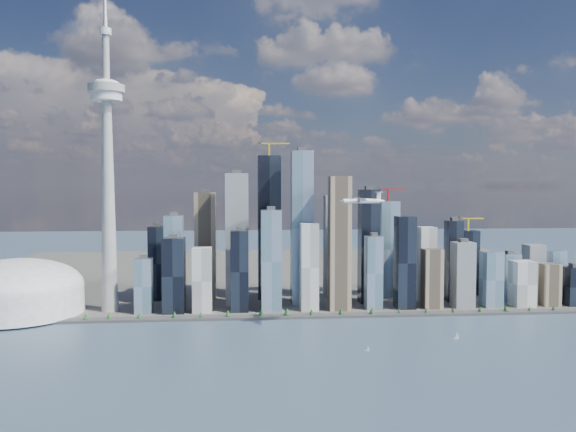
{
  "coord_description": "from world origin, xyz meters",
  "views": [
    {
      "loc": [
        -90.9,
        -599.1,
        201.56
      ],
      "look_at": [
        -18.16,
        260.0,
        156.38
      ],
      "focal_mm": 35.0,
      "sensor_mm": 36.0,
      "label": 1
    }
  ],
  "objects": [
    {
      "name": "ground",
      "position": [
        0.0,
        0.0,
        0.0
      ],
      "size": [
        4000.0,
        4000.0,
        0.0
      ],
      "primitive_type": "plane",
      "color": "#374A60",
      "rests_on": "ground"
    },
    {
      "name": "seawall",
      "position": [
        0.0,
        250.0,
        2.0
      ],
      "size": [
        1100.0,
        22.0,
        4.0
      ],
      "primitive_type": "cube",
      "color": "#383838",
      "rests_on": "ground"
    },
    {
      "name": "land",
      "position": [
        0.0,
        700.0,
        1.5
      ],
      "size": [
        1400.0,
        900.0,
        3.0
      ],
      "primitive_type": "cube",
      "color": "#4C4C47",
      "rests_on": "ground"
    },
    {
      "name": "shoreline_trees",
      "position": [
        0.0,
        250.0,
        8.78
      ],
      "size": [
        960.53,
        7.2,
        8.8
      ],
      "color": "#3F2D1E",
      "rests_on": "seawall"
    },
    {
      "name": "skyscraper_cluster",
      "position": [
        59.61,
        336.81,
        86.97
      ],
      "size": [
        736.0,
        142.0,
        278.83
      ],
      "color": "black",
      "rests_on": "land"
    },
    {
      "name": "needle_tower",
      "position": [
        -300.0,
        310.0,
        235.84
      ],
      "size": [
        56.0,
        56.0,
        550.5
      ],
      "color": "gray",
      "rests_on": "land"
    },
    {
      "name": "dome_stadium",
      "position": [
        -440.0,
        300.0,
        39.44
      ],
      "size": [
        200.0,
        200.0,
        86.0
      ],
      "color": "silver",
      "rests_on": "land"
    },
    {
      "name": "airplane",
      "position": [
        72.95,
        146.59,
        183.03
      ],
      "size": [
        64.21,
        57.0,
        15.67
      ],
      "rotation": [
        0.0,
        0.0,
        0.16
      ],
      "color": "white",
      "rests_on": "ground"
    },
    {
      "name": "sailboat_west",
      "position": [
        63.75,
        68.37,
        2.63
      ],
      "size": [
        5.83,
        3.2,
        8.19
      ],
      "rotation": [
        0.0,
        0.0,
        -0.34
      ],
      "color": "white",
      "rests_on": "ground"
    },
    {
      "name": "sailboat_east",
      "position": [
        193.27,
        111.7,
        3.37
      ],
      "size": [
        7.57,
        3.61,
        10.5
      ],
      "rotation": [
        0.0,
        0.0,
        -0.26
      ],
      "color": "white",
      "rests_on": "ground"
    }
  ]
}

